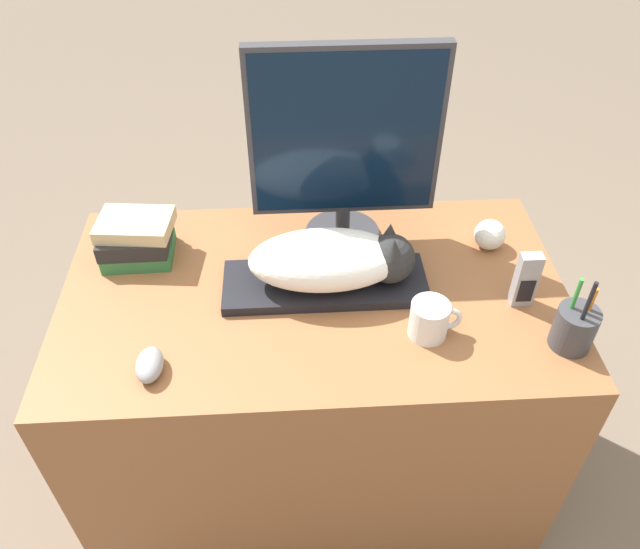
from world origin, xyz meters
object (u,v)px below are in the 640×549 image
coffee_mug (430,320)px  pen_cup (575,327)px  monitor (345,142)px  computer_mouse (150,365)px  book_stack (136,238)px  phone (526,280)px  keyboard (325,284)px  cat (337,259)px  baseball (490,235)px

coffee_mug → pen_cup: (0.29, -0.05, 0.01)m
monitor → computer_mouse: size_ratio=5.53×
coffee_mug → pen_cup: bearing=-9.4°
monitor → book_stack: monitor is taller
phone → keyboard: bearing=170.3°
cat → monitor: size_ratio=0.75×
cat → coffee_mug: 0.25m
keyboard → book_stack: size_ratio=2.56×
pen_cup → coffee_mug: bearing=170.6°
pen_cup → baseball: bearing=104.8°
cat → pen_cup: size_ratio=1.94×
cat → phone: (0.41, -0.07, -0.02)m
computer_mouse → coffee_mug: coffee_mug is taller
cat → phone: 0.42m
keyboard → baseball: bearing=16.8°
keyboard → coffee_mug: 0.27m
monitor → phone: bearing=-34.5°
coffee_mug → baseball: bearing=54.3°
monitor → pen_cup: 0.64m
keyboard → pen_cup: bearing=-22.2°
phone → computer_mouse: bearing=-169.2°
cat → book_stack: (-0.47, 0.14, -0.03)m
keyboard → cat: cat is taller
keyboard → monitor: bearing=73.2°
monitor → pen_cup: size_ratio=2.57×
pen_cup → baseball: size_ratio=2.55×
keyboard → monitor: (0.06, 0.19, 0.26)m
phone → book_stack: phone is taller
baseball → pen_cup: bearing=-75.2°
coffee_mug → phone: phone is taller
baseball → cat: bearing=-162.1°
baseball → monitor: bearing=170.3°
coffee_mug → book_stack: (-0.66, 0.30, 0.01)m
baseball → phone: 0.20m
coffee_mug → pen_cup: 0.30m
cat → pen_cup: pen_cup is taller
cat → coffee_mug: size_ratio=3.33×
cat → book_stack: cat is taller
keyboard → pen_cup: (0.50, -0.21, 0.04)m
phone → book_stack: bearing=166.3°
coffee_mug → pen_cup: pen_cup is taller
keyboard → phone: bearing=-9.7°
phone → book_stack: size_ratio=0.75×
coffee_mug → phone: 0.24m
book_stack → baseball: bearing=-1.0°
pen_cup → book_stack: bearing=160.0°
keyboard → monitor: 0.33m
coffee_mug → book_stack: size_ratio=0.62×
coffee_mug → keyboard: bearing=143.4°
baseball → phone: size_ratio=0.55×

